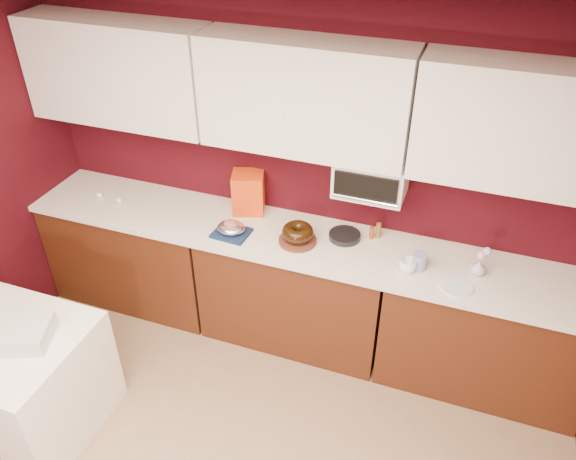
# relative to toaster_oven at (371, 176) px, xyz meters

# --- Properties ---
(ceiling) EXTENTS (4.00, 4.50, 0.02)m
(ceiling) POSITION_rel_toaster_oven_xyz_m (-0.45, -2.10, 1.12)
(ceiling) COLOR white
(ceiling) RESTS_ON wall_back
(wall_back) EXTENTS (4.00, 0.02, 2.50)m
(wall_back) POSITION_rel_toaster_oven_xyz_m (-0.45, 0.15, -0.12)
(wall_back) COLOR #38070E
(wall_back) RESTS_ON floor
(base_cabinet_left) EXTENTS (1.31, 0.58, 0.86)m
(base_cabinet_left) POSITION_rel_toaster_oven_xyz_m (-1.78, -0.17, -0.95)
(base_cabinet_left) COLOR #461F0E
(base_cabinet_left) RESTS_ON floor
(base_cabinet_center) EXTENTS (1.31, 0.58, 0.86)m
(base_cabinet_center) POSITION_rel_toaster_oven_xyz_m (-0.45, -0.17, -0.95)
(base_cabinet_center) COLOR #461F0E
(base_cabinet_center) RESTS_ON floor
(base_cabinet_right) EXTENTS (1.31, 0.58, 0.86)m
(base_cabinet_right) POSITION_rel_toaster_oven_xyz_m (0.88, -0.17, -0.95)
(base_cabinet_right) COLOR #461F0E
(base_cabinet_right) RESTS_ON floor
(countertop) EXTENTS (4.00, 0.62, 0.04)m
(countertop) POSITION_rel_toaster_oven_xyz_m (-0.45, -0.17, -0.49)
(countertop) COLOR silver
(countertop) RESTS_ON base_cabinet_center
(upper_cabinet_left) EXTENTS (1.31, 0.33, 0.70)m
(upper_cabinet_left) POSITION_rel_toaster_oven_xyz_m (-1.78, -0.02, 0.48)
(upper_cabinet_left) COLOR white
(upper_cabinet_left) RESTS_ON wall_back
(upper_cabinet_center) EXTENTS (1.31, 0.33, 0.70)m
(upper_cabinet_center) POSITION_rel_toaster_oven_xyz_m (-0.45, -0.02, 0.48)
(upper_cabinet_center) COLOR white
(upper_cabinet_center) RESTS_ON wall_back
(upper_cabinet_right) EXTENTS (1.31, 0.33, 0.70)m
(upper_cabinet_right) POSITION_rel_toaster_oven_xyz_m (0.88, -0.02, 0.48)
(upper_cabinet_right) COLOR white
(upper_cabinet_right) RESTS_ON wall_back
(toaster_oven) EXTENTS (0.45, 0.30, 0.25)m
(toaster_oven) POSITION_rel_toaster_oven_xyz_m (0.00, 0.00, 0.00)
(toaster_oven) COLOR white
(toaster_oven) RESTS_ON upper_cabinet_center
(toaster_oven_door) EXTENTS (0.40, 0.02, 0.18)m
(toaster_oven_door) POSITION_rel_toaster_oven_xyz_m (0.00, -0.16, 0.00)
(toaster_oven_door) COLOR black
(toaster_oven_door) RESTS_ON toaster_oven
(toaster_oven_handle) EXTENTS (0.42, 0.02, 0.02)m
(toaster_oven_handle) POSITION_rel_toaster_oven_xyz_m (0.00, -0.18, -0.07)
(toaster_oven_handle) COLOR silver
(toaster_oven_handle) RESTS_ON toaster_oven
(dining_table) EXTENTS (1.00, 0.80, 0.75)m
(dining_table) POSITION_rel_toaster_oven_xyz_m (-1.85, -1.50, -1.00)
(dining_table) COLOR white
(dining_table) RESTS_ON floor
(cake_base) EXTENTS (0.34, 0.34, 0.02)m
(cake_base) POSITION_rel_toaster_oven_xyz_m (-0.42, -0.21, -0.46)
(cake_base) COLOR #5E291C
(cake_base) RESTS_ON countertop
(bundt_cake) EXTENTS (0.28, 0.28, 0.09)m
(bundt_cake) POSITION_rel_toaster_oven_xyz_m (-0.42, -0.21, -0.39)
(bundt_cake) COLOR black
(bundt_cake) RESTS_ON cake_base
(navy_towel) EXTENTS (0.25, 0.22, 0.02)m
(navy_towel) POSITION_rel_toaster_oven_xyz_m (-0.88, -0.28, -0.47)
(navy_towel) COLOR #132549
(navy_towel) RESTS_ON countertop
(foil_ham_nest) EXTENTS (0.24, 0.22, 0.07)m
(foil_ham_nest) POSITION_rel_toaster_oven_xyz_m (-0.88, -0.28, -0.42)
(foil_ham_nest) COLOR white
(foil_ham_nest) RESTS_ON navy_towel
(roasted_ham) EXTENTS (0.13, 0.12, 0.07)m
(roasted_ham) POSITION_rel_toaster_oven_xyz_m (-0.88, -0.28, -0.40)
(roasted_ham) COLOR #A5614B
(roasted_ham) RESTS_ON foil_ham_nest
(pandoro_box) EXTENTS (0.27, 0.26, 0.30)m
(pandoro_box) POSITION_rel_toaster_oven_xyz_m (-0.88, 0.04, -0.32)
(pandoro_box) COLOR red
(pandoro_box) RESTS_ON countertop
(dark_pan) EXTENTS (0.25, 0.25, 0.04)m
(dark_pan) POSITION_rel_toaster_oven_xyz_m (-0.13, -0.06, -0.46)
(dark_pan) COLOR black
(dark_pan) RESTS_ON countertop
(coffee_mug) EXTENTS (0.13, 0.13, 0.11)m
(coffee_mug) POSITION_rel_toaster_oven_xyz_m (0.33, -0.28, -0.42)
(coffee_mug) COLOR white
(coffee_mug) RESTS_ON countertop
(blue_jar) EXTENTS (0.11, 0.11, 0.11)m
(blue_jar) POSITION_rel_toaster_oven_xyz_m (0.40, -0.22, -0.42)
(blue_jar) COLOR navy
(blue_jar) RESTS_ON countertop
(flower_vase) EXTENTS (0.08, 0.08, 0.11)m
(flower_vase) POSITION_rel_toaster_oven_xyz_m (0.75, -0.16, -0.42)
(flower_vase) COLOR silver
(flower_vase) RESTS_ON countertop
(flower_pink) EXTENTS (0.06, 0.06, 0.06)m
(flower_pink) POSITION_rel_toaster_oven_xyz_m (0.75, -0.16, -0.33)
(flower_pink) COLOR pink
(flower_pink) RESTS_ON flower_vase
(flower_blue) EXTENTS (0.06, 0.06, 0.06)m
(flower_blue) POSITION_rel_toaster_oven_xyz_m (0.78, -0.14, -0.30)
(flower_blue) COLOR #94B9ED
(flower_blue) RESTS_ON flower_vase
(china_plate) EXTENTS (0.26, 0.26, 0.01)m
(china_plate) POSITION_rel_toaster_oven_xyz_m (0.64, -0.33, -0.47)
(china_plate) COLOR white
(china_plate) RESTS_ON countertop
(amber_bottle) EXTENTS (0.03, 0.03, 0.09)m
(amber_bottle) POSITION_rel_toaster_oven_xyz_m (0.04, -0.00, -0.43)
(amber_bottle) COLOR brown
(amber_bottle) RESTS_ON countertop
(egg_left) EXTENTS (0.06, 0.05, 0.04)m
(egg_left) POSITION_rel_toaster_oven_xyz_m (-2.03, -0.18, -0.46)
(egg_left) COLOR white
(egg_left) RESTS_ON countertop
(egg_right) EXTENTS (0.06, 0.05, 0.04)m
(egg_right) POSITION_rel_toaster_oven_xyz_m (-1.85, -0.19, -0.45)
(egg_right) COLOR silver
(egg_right) RESTS_ON countertop
(newspaper_stack) EXTENTS (0.39, 0.36, 0.11)m
(newspaper_stack) POSITION_rel_toaster_oven_xyz_m (-1.66, -1.48, -0.57)
(newspaper_stack) COLOR silver
(newspaper_stack) RESTS_ON dining_table
(amber_bottle_tall) EXTENTS (0.04, 0.04, 0.11)m
(amber_bottle_tall) POSITION_rel_toaster_oven_xyz_m (0.08, 0.02, -0.42)
(amber_bottle_tall) COLOR brown
(amber_bottle_tall) RESTS_ON countertop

